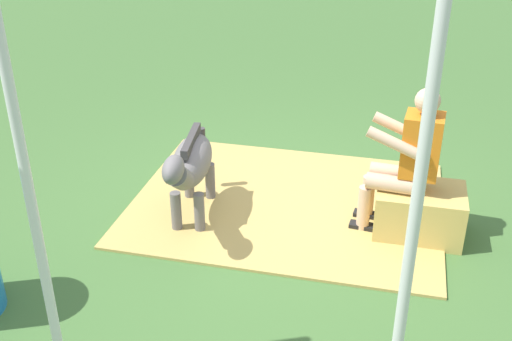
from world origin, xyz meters
The scene contains 7 objects.
ground_plane centered at (0.00, 0.00, 0.00)m, with size 24.00×24.00×0.00m, color #426B33.
hay_patch centered at (-0.05, -0.24, 0.01)m, with size 2.80×2.20×0.02m, color tan.
hay_bale centered at (-1.22, -0.02, 0.21)m, with size 0.72×0.53×0.42m, color tan.
person_seated centered at (-1.06, -0.03, 0.71)m, with size 0.68×0.45×1.30m.
pony_standing centered at (0.71, 0.21, 0.54)m, with size 0.43×1.34×0.90m.
tent_pole_left centered at (-1.08, 2.14, 1.23)m, with size 0.06×0.06×2.46m, color silver.
tent_pole_mid centered at (0.92, 2.14, 1.23)m, with size 0.06×0.06×2.46m, color silver.
Camera 1 is at (-0.94, 4.69, 2.93)m, focal length 43.87 mm.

